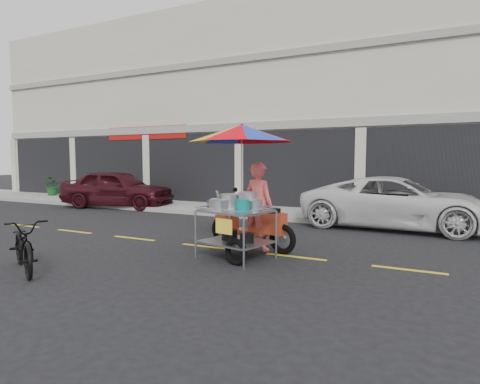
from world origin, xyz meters
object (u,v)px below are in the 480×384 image
at_px(maroon_sedan, 118,189).
at_px(white_pickup, 398,203).
at_px(near_bicycle, 24,245).
at_px(food_vendor_rig, 246,173).

relative_size(maroon_sedan, white_pickup, 0.86).
xyz_separation_m(white_pickup, near_bicycle, (-5.10, -7.30, -0.24)).
relative_size(maroon_sedan, food_vendor_rig, 1.67).
distance_m(maroon_sedan, food_vendor_rig, 9.19).
xyz_separation_m(maroon_sedan, near_bicycle, (5.07, -7.44, -0.28)).
xyz_separation_m(maroon_sedan, white_pickup, (10.17, -0.14, -0.03)).
distance_m(near_bicycle, food_vendor_rig, 4.06).
bearing_deg(white_pickup, near_bicycle, 146.99).
distance_m(maroon_sedan, white_pickup, 10.17).
height_order(maroon_sedan, food_vendor_rig, food_vendor_rig).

